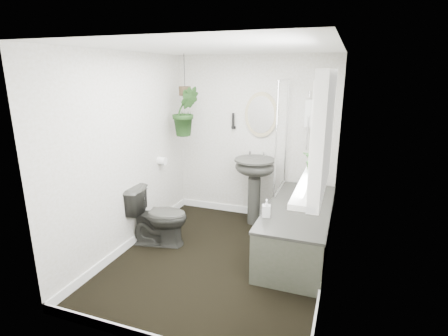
% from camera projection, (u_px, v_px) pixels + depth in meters
% --- Properties ---
extents(floor, '(2.30, 2.80, 0.02)m').
position_uv_depth(floor, '(220.00, 260.00, 4.00)').
color(floor, black).
rests_on(floor, ground).
extents(ceiling, '(2.30, 2.80, 0.02)m').
position_uv_depth(ceiling, '(219.00, 47.00, 3.38)').
color(ceiling, white).
rests_on(ceiling, ground).
extents(wall_back, '(2.30, 0.02, 2.30)m').
position_uv_depth(wall_back, '(254.00, 139.00, 4.97)').
color(wall_back, silver).
rests_on(wall_back, ground).
extents(wall_front, '(2.30, 0.02, 2.30)m').
position_uv_depth(wall_front, '(147.00, 211.00, 2.41)').
color(wall_front, silver).
rests_on(wall_front, ground).
extents(wall_left, '(0.02, 2.80, 2.30)m').
position_uv_depth(wall_left, '(126.00, 154.00, 4.07)').
color(wall_left, silver).
rests_on(wall_left, ground).
extents(wall_right, '(0.02, 2.80, 2.30)m').
position_uv_depth(wall_right, '(333.00, 173.00, 3.31)').
color(wall_right, silver).
rests_on(wall_right, ground).
extents(skirting, '(2.30, 2.80, 0.10)m').
position_uv_depth(skirting, '(220.00, 255.00, 3.99)').
color(skirting, white).
rests_on(skirting, floor).
extents(bathtub, '(0.72, 1.72, 0.58)m').
position_uv_depth(bathtub, '(298.00, 229.00, 4.11)').
color(bathtub, '#2D2E29').
rests_on(bathtub, floor).
extents(bath_screen, '(0.04, 0.72, 1.40)m').
position_uv_depth(bath_screen, '(282.00, 137.00, 4.40)').
color(bath_screen, silver).
rests_on(bath_screen, bathtub).
extents(shower_box, '(0.20, 0.10, 0.35)m').
position_uv_depth(shower_box, '(313.00, 113.00, 4.53)').
color(shower_box, white).
rests_on(shower_box, wall_back).
extents(oval_mirror, '(0.46, 0.03, 0.62)m').
position_uv_depth(oval_mirror, '(261.00, 115.00, 4.80)').
color(oval_mirror, tan).
rests_on(oval_mirror, wall_back).
extents(wall_sconce, '(0.04, 0.04, 0.22)m').
position_uv_depth(wall_sconce, '(233.00, 121.00, 4.95)').
color(wall_sconce, black).
rests_on(wall_sconce, wall_back).
extents(toilet_roll_holder, '(0.11, 0.11, 0.11)m').
position_uv_depth(toilet_roll_holder, '(162.00, 161.00, 4.75)').
color(toilet_roll_holder, white).
rests_on(toilet_roll_holder, wall_left).
extents(window_recess, '(0.08, 1.00, 0.90)m').
position_uv_depth(window_recess, '(324.00, 132.00, 2.56)').
color(window_recess, white).
rests_on(window_recess, wall_right).
extents(window_sill, '(0.18, 1.00, 0.04)m').
position_uv_depth(window_sill, '(310.00, 186.00, 2.70)').
color(window_sill, white).
rests_on(window_sill, wall_right).
extents(window_blinds, '(0.01, 0.86, 0.76)m').
position_uv_depth(window_blinds, '(318.00, 132.00, 2.58)').
color(window_blinds, white).
rests_on(window_blinds, wall_right).
extents(toilet, '(0.78, 0.54, 0.73)m').
position_uv_depth(toilet, '(158.00, 216.00, 4.29)').
color(toilet, '#2D2E29').
rests_on(toilet, floor).
extents(pedestal_sink, '(0.64, 0.58, 0.94)m').
position_uv_depth(pedestal_sink, '(254.00, 191.00, 4.84)').
color(pedestal_sink, '#2D2E29').
rests_on(pedestal_sink, floor).
extents(sill_plant, '(0.24, 0.22, 0.23)m').
position_uv_depth(sill_plant, '(316.00, 160.00, 2.94)').
color(sill_plant, black).
rests_on(sill_plant, window_sill).
extents(hanging_plant, '(0.47, 0.45, 0.66)m').
position_uv_depth(hanging_plant, '(186.00, 112.00, 4.72)').
color(hanging_plant, black).
rests_on(hanging_plant, ceiling).
extents(soap_bottle, '(0.10, 0.11, 0.19)m').
position_uv_depth(soap_bottle, '(266.00, 208.00, 3.71)').
color(soap_bottle, black).
rests_on(soap_bottle, bathtub).
extents(hanging_pot, '(0.16, 0.16, 0.12)m').
position_uv_depth(hanging_pot, '(185.00, 91.00, 4.65)').
color(hanging_pot, '#342819').
rests_on(hanging_pot, ceiling).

